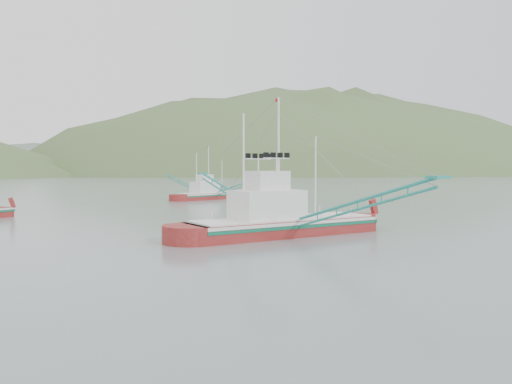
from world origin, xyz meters
name	(u,v)px	position (x,y,z in m)	size (l,w,h in m)	color
ground	(283,234)	(0.00, 0.00, 0.00)	(1200.00, 1200.00, 0.00)	slate
main_boat	(282,210)	(-0.51, -0.92, 2.07)	(16.76, 29.15, 11.91)	maroon
bg_boat_far	(210,188)	(8.10, 48.53, 2.09)	(14.48, 23.81, 10.20)	maroon
headland_right	(318,175)	(240.00, 430.00, 0.00)	(684.00, 432.00, 306.00)	#445D30
ridge_distant	(102,174)	(30.00, 560.00, 0.00)	(960.00, 400.00, 240.00)	slate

